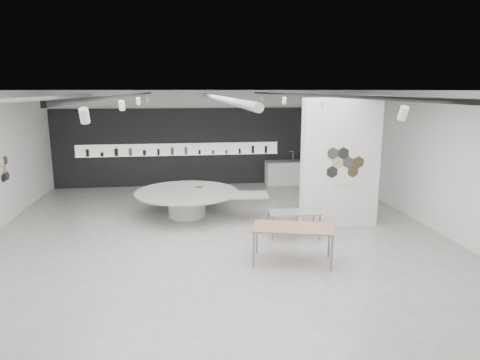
{
  "coord_description": "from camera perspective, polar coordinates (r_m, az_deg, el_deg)",
  "views": [
    {
      "loc": [
        -0.86,
        -10.29,
        3.82
      ],
      "look_at": [
        0.7,
        1.2,
        1.36
      ],
      "focal_mm": 32.0,
      "sensor_mm": 36.0,
      "label": 1
    }
  ],
  "objects": [
    {
      "name": "room",
      "position": [
        10.46,
        -3.41,
        2.33
      ],
      "size": [
        12.02,
        14.02,
        3.82
      ],
      "color": "#A9A59F",
      "rests_on": "ground"
    },
    {
      "name": "back_wall_display",
      "position": [
        17.39,
        -5.09,
        4.4
      ],
      "size": [
        11.8,
        0.27,
        3.1
      ],
      "color": "black",
      "rests_on": "ground"
    },
    {
      "name": "partition_column",
      "position": [
        12.27,
        13.24,
        2.16
      ],
      "size": [
        2.2,
        0.38,
        3.6
      ],
      "color": "white",
      "rests_on": "ground"
    },
    {
      "name": "display_island",
      "position": [
        13.14,
        -6.84,
        -2.66
      ],
      "size": [
        4.15,
        3.44,
        0.8
      ],
      "rotation": [
        0.0,
        0.0,
        -0.1
      ],
      "color": "white",
      "rests_on": "ground"
    },
    {
      "name": "sample_table_wood",
      "position": [
        9.66,
        7.05,
        -6.55
      ],
      "size": [
        1.93,
        1.31,
        0.83
      ],
      "rotation": [
        0.0,
        0.0,
        -0.26
      ],
      "color": "#9C6450",
      "rests_on": "ground"
    },
    {
      "name": "sample_table_stone",
      "position": [
        11.35,
        7.21,
        -4.5
      ],
      "size": [
        1.34,
        0.69,
        0.68
      ],
      "rotation": [
        0.0,
        0.0,
        -0.02
      ],
      "color": "gray",
      "rests_on": "ground"
    },
    {
      "name": "kitchen_counter",
      "position": [
        17.63,
        6.17,
        1.0
      ],
      "size": [
        1.72,
        0.7,
        1.34
      ],
      "rotation": [
        0.0,
        0.0,
        0.02
      ],
      "color": "white",
      "rests_on": "ground"
    }
  ]
}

